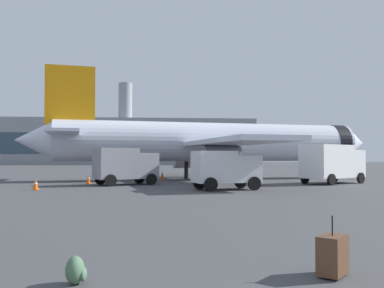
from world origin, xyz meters
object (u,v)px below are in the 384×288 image
(fuel_truck, at_px, (332,162))
(safety_cone_near, at_px, (88,179))
(safety_cone_mid, at_px, (162,175))
(safety_cone_far, at_px, (186,175))
(airplane_at_gate, at_px, (210,142))
(traveller_backpack, at_px, (76,271))
(service_truck, at_px, (125,165))
(cargo_van, at_px, (225,168))
(rolling_suitcase, at_px, (333,255))
(safety_cone_outer, at_px, (36,184))

(fuel_truck, relative_size, safety_cone_near, 7.78)
(safety_cone_mid, distance_m, safety_cone_far, 4.27)
(airplane_at_gate, bearing_deg, safety_cone_mid, 175.19)
(safety_cone_mid, xyz_separation_m, safety_cone_far, (2.60, 3.38, -0.10))
(airplane_at_gate, xyz_separation_m, fuel_truck, (9.30, -7.39, -1.88))
(safety_cone_far, bearing_deg, traveller_backpack, -96.84)
(service_truck, xyz_separation_m, traveller_backpack, (1.12, -26.30, -1.37))
(airplane_at_gate, bearing_deg, service_truck, -135.44)
(cargo_van, distance_m, rolling_suitcase, 20.64)
(airplane_at_gate, relative_size, service_truck, 6.75)
(safety_cone_near, bearing_deg, cargo_van, -35.11)
(safety_cone_near, height_order, safety_cone_far, safety_cone_near)
(safety_cone_outer, bearing_deg, safety_cone_near, 68.34)
(fuel_truck, height_order, safety_cone_near, fuel_truck)
(safety_cone_near, bearing_deg, service_truck, -25.80)
(service_truck, relative_size, cargo_van, 1.11)
(fuel_truck, xyz_separation_m, safety_cone_near, (-20.09, 1.28, -1.37))
(fuel_truck, distance_m, safety_cone_near, 20.18)
(service_truck, relative_size, fuel_truck, 0.83)
(airplane_at_gate, relative_size, safety_cone_outer, 46.34)
(traveller_backpack, bearing_deg, safety_cone_far, 83.16)
(airplane_at_gate, xyz_separation_m, cargo_van, (-0.62, -13.25, -2.21))
(safety_cone_far, relative_size, safety_cone_outer, 0.80)
(fuel_truck, height_order, cargo_van, fuel_truck)
(airplane_at_gate, distance_m, safety_cone_near, 12.82)
(cargo_van, distance_m, safety_cone_near, 12.47)
(service_truck, distance_m, rolling_suitcase, 26.86)
(airplane_at_gate, relative_size, cargo_van, 7.50)
(service_truck, distance_m, safety_cone_outer, 7.40)
(airplane_at_gate, bearing_deg, fuel_truck, -38.47)
(service_truck, relative_size, traveller_backpack, 11.00)
(rolling_suitcase, bearing_deg, traveller_backpack, -178.94)
(safety_cone_outer, bearing_deg, rolling_suitcase, -62.41)
(safety_cone_far, xyz_separation_m, traveller_backpack, (-4.52, -37.67, -0.07))
(safety_cone_near, bearing_deg, airplane_at_gate, 29.50)
(airplane_at_gate, relative_size, safety_cone_mid, 43.18)
(traveller_backpack, bearing_deg, airplane_at_gate, 79.00)
(service_truck, xyz_separation_m, safety_cone_mid, (3.03, 7.99, -1.20))
(airplane_at_gate, bearing_deg, safety_cone_outer, -137.08)
(traveller_backpack, bearing_deg, cargo_van, 73.87)
(airplane_at_gate, distance_m, fuel_truck, 12.03)
(safety_cone_mid, bearing_deg, safety_cone_far, 52.37)
(service_truck, bearing_deg, safety_cone_mid, 69.19)
(airplane_at_gate, xyz_separation_m, rolling_suitcase, (-2.03, -33.81, -3.27))
(safety_cone_mid, bearing_deg, rolling_suitcase, -85.58)
(rolling_suitcase, bearing_deg, service_truck, 102.22)
(safety_cone_outer, bearing_deg, safety_cone_mid, 55.99)
(safety_cone_mid, bearing_deg, safety_cone_near, -133.26)
(safety_cone_near, distance_m, safety_cone_mid, 8.92)
(safety_cone_near, bearing_deg, rolling_suitcase, -72.46)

